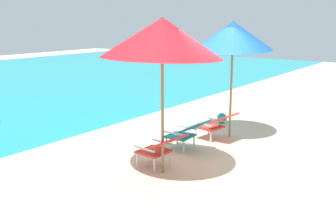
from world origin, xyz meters
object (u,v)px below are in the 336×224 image
lounge_chair_left (161,147)px  beach_umbrella_right (233,36)px  lounge_chair_right (216,123)px  lounge_chair_center (188,131)px  beach_ball (222,118)px  beach_umbrella_left (162,38)px

lounge_chair_left → beach_umbrella_right: 3.18m
lounge_chair_right → beach_umbrella_right: (0.47, -0.10, 1.91)m
lounge_chair_center → beach_ball: size_ratio=3.44×
lounge_chair_left → lounge_chair_right: 2.07m
lounge_chair_left → lounge_chair_right: (2.07, 0.03, 0.00)m
beach_umbrella_left → beach_umbrella_right: bearing=1.8°
beach_ball → lounge_chair_left: bearing=-169.3°
lounge_chair_center → lounge_chair_right: size_ratio=0.97×
lounge_chair_left → lounge_chair_right: size_ratio=0.96×
lounge_chair_right → lounge_chair_center: bearing=171.4°
lounge_chair_center → beach_umbrella_left: beach_umbrella_left is taller
lounge_chair_left → lounge_chair_center: size_ratio=0.99×
lounge_chair_right → beach_ball: 1.61m
lounge_chair_right → beach_umbrella_right: beach_umbrella_right is taller
beach_umbrella_left → beach_umbrella_right: beach_umbrella_left is taller
beach_umbrella_left → beach_umbrella_right: 2.69m
lounge_chair_left → beach_umbrella_right: bearing=-1.6°
lounge_chair_right → beach_umbrella_left: (-2.22, -0.19, 1.96)m
beach_umbrella_right → beach_ball: size_ratio=10.15×
lounge_chair_center → beach_umbrella_right: size_ratio=0.34×
beach_umbrella_left → lounge_chair_center: bearing=14.4°
lounge_chair_left → lounge_chair_right: bearing=0.9°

